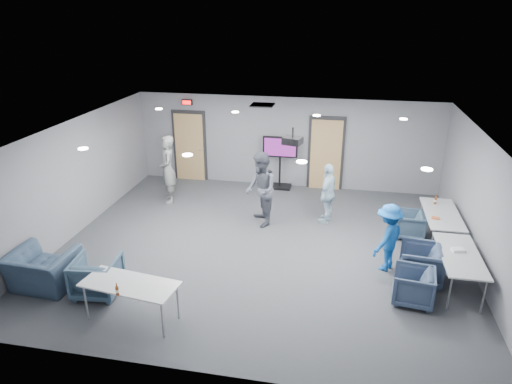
% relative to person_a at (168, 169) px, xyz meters
% --- Properties ---
extents(floor, '(9.00, 9.00, 0.00)m').
position_rel_person_a_xyz_m(floor, '(3.02, -2.11, -0.94)').
color(floor, '#383C40').
rests_on(floor, ground).
extents(ceiling, '(9.00, 9.00, 0.00)m').
position_rel_person_a_xyz_m(ceiling, '(3.02, -2.11, 1.76)').
color(ceiling, white).
rests_on(ceiling, wall_back).
extents(wall_back, '(9.00, 0.02, 2.70)m').
position_rel_person_a_xyz_m(wall_back, '(3.02, 1.89, 0.41)').
color(wall_back, slate).
rests_on(wall_back, floor).
extents(wall_front, '(9.00, 0.02, 2.70)m').
position_rel_person_a_xyz_m(wall_front, '(3.02, -6.11, 0.41)').
color(wall_front, slate).
rests_on(wall_front, floor).
extents(wall_left, '(0.02, 8.00, 2.70)m').
position_rel_person_a_xyz_m(wall_left, '(-1.48, -2.11, 0.41)').
color(wall_left, slate).
rests_on(wall_left, floor).
extents(wall_right, '(0.02, 8.00, 2.70)m').
position_rel_person_a_xyz_m(wall_right, '(7.52, -2.11, 0.41)').
color(wall_right, slate).
rests_on(wall_right, floor).
extents(door_left, '(1.06, 0.17, 2.24)m').
position_rel_person_a_xyz_m(door_left, '(0.02, 1.84, 0.13)').
color(door_left, black).
rests_on(door_left, wall_back).
extents(door_right, '(1.06, 0.17, 2.24)m').
position_rel_person_a_xyz_m(door_right, '(4.22, 1.84, 0.13)').
color(door_right, black).
rests_on(door_right, wall_back).
extents(exit_sign, '(0.32, 0.08, 0.16)m').
position_rel_person_a_xyz_m(exit_sign, '(0.02, 1.82, 1.51)').
color(exit_sign, black).
rests_on(exit_sign, wall_back).
extents(hvac_diffuser, '(0.60, 0.60, 0.03)m').
position_rel_person_a_xyz_m(hvac_diffuser, '(2.52, 0.69, 1.74)').
color(hvac_diffuser, black).
rests_on(hvac_diffuser, ceiling).
extents(downlights, '(6.18, 3.78, 0.02)m').
position_rel_person_a_xyz_m(downlights, '(3.02, -2.11, 1.74)').
color(downlights, white).
rests_on(downlights, ceiling).
extents(person_a, '(0.70, 0.81, 1.89)m').
position_rel_person_a_xyz_m(person_a, '(0.00, 0.00, 0.00)').
color(person_a, gray).
rests_on(person_a, floor).
extents(person_b, '(1.00, 1.10, 1.86)m').
position_rel_person_a_xyz_m(person_b, '(2.78, -0.95, -0.01)').
color(person_b, '#4E525E').
rests_on(person_b, floor).
extents(person_c, '(0.62, 0.98, 1.55)m').
position_rel_person_a_xyz_m(person_c, '(4.40, -0.48, -0.17)').
color(person_c, silver).
rests_on(person_c, floor).
extents(person_d, '(0.95, 1.07, 1.44)m').
position_rel_person_a_xyz_m(person_d, '(5.72, -2.54, -0.22)').
color(person_d, '#1956A8').
rests_on(person_d, floor).
extents(chair_right_a, '(0.72, 0.71, 0.62)m').
position_rel_person_a_xyz_m(chair_right_a, '(6.37, -0.95, -0.63)').
color(chair_right_a, '#364A5D').
rests_on(chair_right_a, floor).
extents(chair_right_b, '(0.90, 0.88, 0.75)m').
position_rel_person_a_xyz_m(chair_right_b, '(6.37, -2.86, -0.57)').
color(chair_right_b, '#3C4B67').
rests_on(chair_right_b, floor).
extents(chair_right_c, '(0.82, 0.80, 0.66)m').
position_rel_person_a_xyz_m(chair_right_c, '(6.13, -3.65, -0.61)').
color(chair_right_c, '#36455E').
rests_on(chair_right_c, floor).
extents(chair_front_a, '(0.90, 0.92, 0.76)m').
position_rel_person_a_xyz_m(chair_front_a, '(0.30, -4.51, -0.56)').
color(chair_front_a, '#3A5165').
rests_on(chair_front_a, floor).
extents(chair_front_b, '(1.21, 1.07, 0.76)m').
position_rel_person_a_xyz_m(chair_front_b, '(-0.84, -4.51, -0.56)').
color(chair_front_b, '#37495F').
rests_on(chair_front_b, floor).
extents(table_right_a, '(0.76, 1.82, 0.73)m').
position_rel_person_a_xyz_m(table_right_a, '(7.02, -1.10, -0.26)').
color(table_right_a, '#ABADB0').
rests_on(table_right_a, floor).
extents(table_right_b, '(0.73, 1.75, 0.73)m').
position_rel_person_a_xyz_m(table_right_b, '(7.02, -3.00, -0.26)').
color(table_right_b, '#ABADB0').
rests_on(table_right_b, floor).
extents(table_front_left, '(1.74, 0.91, 0.73)m').
position_rel_person_a_xyz_m(table_front_left, '(1.28, -5.11, -0.26)').
color(table_front_left, '#ABADB0').
rests_on(table_front_left, floor).
extents(bottle_front, '(0.06, 0.06, 0.22)m').
position_rel_person_a_xyz_m(bottle_front, '(1.24, -5.47, -0.13)').
color(bottle_front, '#622E10').
rests_on(bottle_front, table_front_left).
extents(bottle_right, '(0.06, 0.06, 0.25)m').
position_rel_person_a_xyz_m(bottle_right, '(6.94, -0.57, -0.12)').
color(bottle_right, '#622E10').
rests_on(bottle_right, table_right_a).
extents(snack_box, '(0.19, 0.14, 0.04)m').
position_rel_person_a_xyz_m(snack_box, '(6.81, -1.43, -0.19)').
color(snack_box, '#C65F31').
rests_on(snack_box, table_right_a).
extents(wrapper, '(0.25, 0.20, 0.05)m').
position_rel_person_a_xyz_m(wrapper, '(7.00, -2.87, -0.19)').
color(wrapper, white).
rests_on(wrapper, table_right_b).
extents(tv_stand, '(1.03, 0.49, 1.58)m').
position_rel_person_a_xyz_m(tv_stand, '(2.88, 1.63, -0.05)').
color(tv_stand, black).
rests_on(tv_stand, floor).
extents(projector, '(0.46, 0.42, 0.37)m').
position_rel_person_a_xyz_m(projector, '(3.60, -1.62, 1.46)').
color(projector, black).
rests_on(projector, ceiling).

